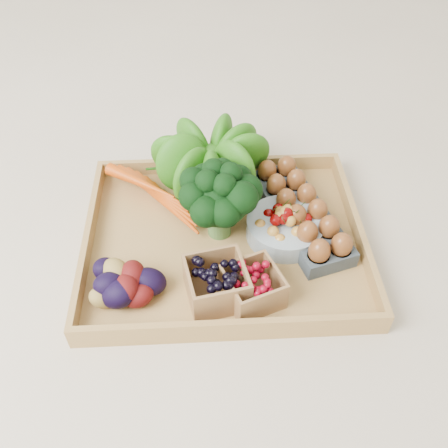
{
  "coord_description": "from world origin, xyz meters",
  "views": [
    {
      "loc": [
        -0.04,
        -0.68,
        0.76
      ],
      "look_at": [
        0.0,
        0.0,
        0.06
      ],
      "focal_mm": 40.0,
      "sensor_mm": 36.0,
      "label": 1
    }
  ],
  "objects_px": {
    "cherry_bowl": "(285,228)",
    "egg_carton": "(300,216)",
    "tray": "(224,242)",
    "broccoli": "(219,211)"
  },
  "relations": [
    {
      "from": "tray",
      "to": "cherry_bowl",
      "type": "distance_m",
      "value": 0.13
    },
    {
      "from": "cherry_bowl",
      "to": "egg_carton",
      "type": "xyz_separation_m",
      "value": [
        0.04,
        0.04,
        -0.0
      ]
    },
    {
      "from": "tray",
      "to": "broccoli",
      "type": "bearing_deg",
      "value": 110.82
    },
    {
      "from": "broccoli",
      "to": "cherry_bowl",
      "type": "height_order",
      "value": "broccoli"
    },
    {
      "from": "cherry_bowl",
      "to": "egg_carton",
      "type": "relative_size",
      "value": 0.52
    },
    {
      "from": "cherry_bowl",
      "to": "tray",
      "type": "bearing_deg",
      "value": -177.25
    },
    {
      "from": "egg_carton",
      "to": "cherry_bowl",
      "type": "bearing_deg",
      "value": -151.52
    },
    {
      "from": "tray",
      "to": "egg_carton",
      "type": "relative_size",
      "value": 1.86
    },
    {
      "from": "broccoli",
      "to": "egg_carton",
      "type": "height_order",
      "value": "broccoli"
    },
    {
      "from": "broccoli",
      "to": "egg_carton",
      "type": "relative_size",
      "value": 0.53
    }
  ]
}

